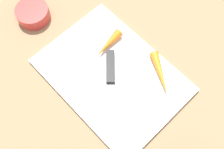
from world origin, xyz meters
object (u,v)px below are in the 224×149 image
(cutting_board, at_px, (112,75))
(carrot_short, at_px, (108,45))
(knife, at_px, (110,71))
(small_bowl, at_px, (33,13))
(carrot_long, at_px, (161,74))

(cutting_board, relative_size, carrot_short, 3.76)
(carrot_short, bearing_deg, knife, 45.10)
(knife, bearing_deg, small_bowl, -129.73)
(cutting_board, bearing_deg, carrot_long, 44.60)
(carrot_short, distance_m, small_bowl, 0.23)
(knife, bearing_deg, cutting_board, 32.90)
(knife, relative_size, carrot_short, 1.66)
(carrot_long, bearing_deg, small_bowl, -131.42)
(knife, distance_m, carrot_long, 0.13)
(cutting_board, distance_m, knife, 0.01)
(cutting_board, relative_size, knife, 2.26)
(cutting_board, distance_m, carrot_long, 0.12)
(carrot_long, relative_size, small_bowl, 1.31)
(carrot_short, bearing_deg, carrot_long, 97.35)
(knife, xyz_separation_m, carrot_long, (0.09, 0.08, 0.01))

